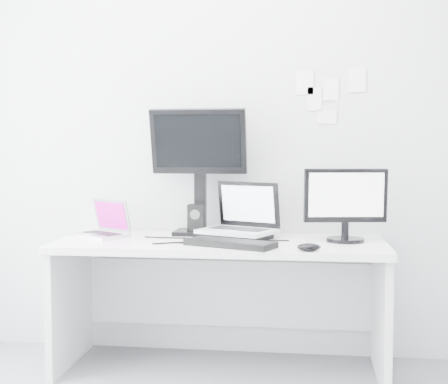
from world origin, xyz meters
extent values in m
plane|color=silver|center=(0.00, 1.60, 1.35)|extent=(3.60, 0.00, 3.60)
cube|color=white|center=(0.00, 1.25, 0.36)|extent=(1.80, 0.70, 0.73)
cube|color=silver|center=(-0.71, 1.32, 0.84)|extent=(0.37, 0.35, 0.22)
cube|color=black|center=(-0.17, 1.43, 0.82)|extent=(0.10, 0.10, 0.18)
cube|color=silver|center=(0.08, 1.33, 0.89)|extent=(0.48, 0.44, 0.33)
cube|color=black|center=(-0.16, 1.48, 1.11)|extent=(0.56, 0.21, 0.76)
cube|color=black|center=(0.68, 1.30, 0.94)|extent=(0.48, 0.27, 0.41)
cube|color=black|center=(0.08, 1.05, 0.75)|extent=(0.50, 0.34, 0.03)
ellipsoid|color=black|center=(0.48, 0.95, 0.75)|extent=(0.14, 0.10, 0.04)
cube|color=white|center=(0.45, 1.59, 1.62)|extent=(0.10, 0.00, 0.14)
cube|color=white|center=(0.60, 1.59, 1.58)|extent=(0.09, 0.00, 0.13)
cube|color=white|center=(0.75, 1.59, 1.63)|extent=(0.10, 0.00, 0.14)
cube|color=white|center=(0.58, 1.59, 1.42)|extent=(0.11, 0.00, 0.08)
cube|color=white|center=(0.51, 1.59, 1.53)|extent=(0.08, 0.00, 0.14)
camera|label=1|loc=(0.46, -2.22, 1.24)|focal=51.49mm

